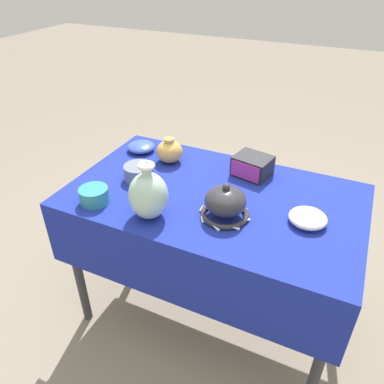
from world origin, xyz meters
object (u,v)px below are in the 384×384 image
vase_tall_bulbous (148,195)px  pot_squat_teal (94,195)px  mosaic_tile_box (252,166)px  bowl_shallow_ivory (308,218)px  vase_dome_bell (225,204)px  bowl_shallow_cobalt (141,147)px  pot_squat_slate (139,172)px  jar_round_ochre (169,151)px

vase_tall_bulbous → pot_squat_teal: size_ratio=1.97×
mosaic_tile_box → bowl_shallow_ivory: 0.41m
mosaic_tile_box → vase_tall_bulbous: bearing=-107.4°
vase_dome_bell → vase_tall_bulbous: bearing=-155.0°
mosaic_tile_box → bowl_shallow_ivory: (0.31, -0.27, -0.02)m
bowl_shallow_cobalt → mosaic_tile_box: bearing=1.1°
pot_squat_teal → bowl_shallow_cobalt: 0.50m
mosaic_tile_box → bowl_shallow_cobalt: 0.60m
mosaic_tile_box → pot_squat_teal: (-0.53, -0.50, -0.01)m
bowl_shallow_cobalt → pot_squat_slate: bearing=-60.5°
bowl_shallow_ivory → pot_squat_teal: bearing=-164.4°
vase_tall_bulbous → pot_squat_slate: (-0.19, 0.23, -0.07)m
vase_dome_bell → mosaic_tile_box: vase_dome_bell is taller
vase_dome_bell → pot_squat_teal: vase_dome_bell is taller
vase_tall_bulbous → vase_dome_bell: 0.30m
pot_squat_slate → jar_round_ochre: (0.05, 0.21, 0.02)m
pot_squat_slate → pot_squat_teal: pot_squat_slate is taller
mosaic_tile_box → jar_round_ochre: jar_round_ochre is taller
vase_dome_bell → pot_squat_teal: bearing=-165.1°
vase_dome_bell → pot_squat_slate: (-0.46, 0.10, -0.03)m
vase_tall_bulbous → pot_squat_teal: vase_tall_bulbous is taller
vase_tall_bulbous → bowl_shallow_ivory: bearing=20.8°
vase_dome_bell → jar_round_ochre: (-0.41, 0.31, -0.00)m
vase_tall_bulbous → mosaic_tile_box: size_ratio=1.28×
vase_dome_bell → pot_squat_teal: (-0.53, -0.14, -0.03)m
mosaic_tile_box → pot_squat_slate: 0.53m
jar_round_ochre → pot_squat_teal: bearing=-104.8°
vase_dome_bell → jar_round_ochre: bearing=143.1°
mosaic_tile_box → jar_round_ochre: (-0.41, -0.05, 0.01)m
mosaic_tile_box → pot_squat_teal: mosaic_tile_box is taller
mosaic_tile_box → bowl_shallow_cobalt: size_ratio=1.30×
pot_squat_slate → pot_squat_teal: (-0.07, -0.24, -0.00)m
bowl_shallow_ivory → bowl_shallow_cobalt: size_ratio=1.03×
bowl_shallow_ivory → pot_squat_slate: size_ratio=1.09×
pot_squat_slate → bowl_shallow_cobalt: bearing=119.5°
vase_tall_bulbous → pot_squat_teal: (-0.26, -0.01, -0.07)m
pot_squat_slate → jar_round_ochre: jar_round_ochre is taller
bowl_shallow_cobalt → vase_tall_bulbous: bearing=-55.1°
vase_dome_bell → bowl_shallow_ivory: bearing=16.8°
pot_squat_slate → bowl_shallow_cobalt: size_ratio=0.94×
mosaic_tile_box → pot_squat_slate: (-0.46, -0.26, -0.01)m
vase_tall_bulbous → vase_dome_bell: vase_tall_bulbous is taller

